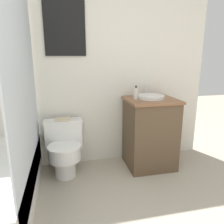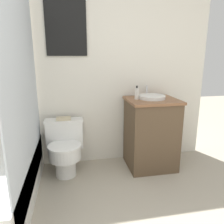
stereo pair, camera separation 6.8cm
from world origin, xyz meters
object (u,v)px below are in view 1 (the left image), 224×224
soap_bottle (136,93)px  book_on_tank (63,119)px  toilet (64,147)px  sink (151,97)px

soap_bottle → book_on_tank: soap_bottle is taller
toilet → book_on_tank: (0.00, 0.12, 0.30)m
book_on_tank → toilet: bearing=-90.0°
toilet → book_on_tank: book_on_tank is taller
book_on_tank → sink: bearing=-6.7°
toilet → book_on_tank: size_ratio=3.70×
toilet → sink: bearing=-0.1°
sink → soap_bottle: size_ratio=2.23×
sink → book_on_tank: size_ratio=2.09×
toilet → soap_bottle: size_ratio=3.96×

